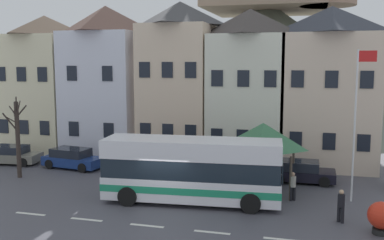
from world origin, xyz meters
The scene contains 19 objects.
ground_plane centered at (0.00, 0.00, -0.03)m, with size 40.00×60.00×0.07m.
townhouse_00 centered at (-14.56, 12.31, 5.52)m, with size 5.46×6.68×11.04m.
townhouse_01 centered at (-8.81, 11.85, 5.79)m, with size 5.71×5.76×11.59m.
townhouse_02 centered at (-2.83, 12.14, 5.88)m, with size 5.04×6.34×11.76m.
townhouse_03 centered at (2.50, 11.86, 5.52)m, with size 5.34×5.78×11.03m.
townhouse_04 centered at (8.12, 12.45, 5.56)m, with size 6.29×6.97×11.12m.
hilltop_castle centered at (1.54, 33.81, 7.87)m, with size 40.21×40.21×21.81m.
transit_bus centered at (1.08, 1.13, 1.68)m, with size 9.37×3.23×3.34m.
bus_shelter centered at (4.37, 4.38, 3.12)m, with size 3.60×3.60×3.88m.
parked_car_01 centered at (-13.75, 6.32, 0.64)m, with size 4.05×2.21×1.30m.
parked_car_02 centered at (6.47, 6.76, 0.63)m, with size 3.92×1.98×1.29m.
parked_car_03 centered at (-8.86, 6.32, 0.66)m, with size 4.37×2.36×1.36m.
parked_car_04 centered at (-2.63, 7.17, 0.66)m, with size 4.22×2.37×1.35m.
pedestrian_00 centered at (8.41, 0.06, 0.84)m, with size 0.32×0.32×1.55m.
pedestrian_01 centered at (6.13, 2.80, 0.82)m, with size 0.34×0.34×1.54m.
public_bench centered at (4.98, 6.43, 0.47)m, with size 1.64×0.48×0.87m.
flagpole centered at (9.21, 3.48, 4.54)m, with size 0.95×0.10×7.93m.
harbour_buoy centered at (10.00, -0.95, 0.78)m, with size 1.17×1.17×1.42m.
bare_tree_00 centered at (-10.81, 3.13, 2.62)m, with size 1.80×1.60×5.22m.
Camera 1 is at (6.99, -20.72, 7.35)m, focal length 41.86 mm.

